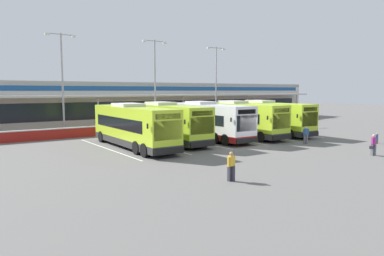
{
  "coord_description": "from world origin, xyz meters",
  "views": [
    {
      "loc": [
        -21.69,
        -22.26,
        4.91
      ],
      "look_at": [
        -3.8,
        3.0,
        1.6
      ],
      "focal_mm": 33.15,
      "sensor_mm": 36.0,
      "label": 1
    }
  ],
  "objects_px": {
    "pedestrian_near_bin": "(231,165)",
    "lamp_post_west": "(62,77)",
    "coach_bus_leftmost": "(133,127)",
    "coach_bus_right_centre": "(238,120)",
    "coach_bus_left_centre": "(166,123)",
    "pedestrian_child": "(377,138)",
    "coach_bus_centre": "(206,121)",
    "coach_bus_rightmost": "(266,118)",
    "lamp_post_centre": "(155,79)",
    "pedestrian_in_dark_coat": "(306,134)",
    "pedestrian_with_handbag": "(374,144)",
    "lamp_post_east": "(216,80)"
  },
  "relations": [
    {
      "from": "coach_bus_left_centre",
      "to": "coach_bus_rightmost",
      "type": "distance_m",
      "value": 12.55
    },
    {
      "from": "lamp_post_east",
      "to": "pedestrian_with_handbag",
      "type": "bearing_deg",
      "value": -102.56
    },
    {
      "from": "lamp_post_centre",
      "to": "coach_bus_leftmost",
      "type": "bearing_deg",
      "value": -127.42
    },
    {
      "from": "pedestrian_with_handbag",
      "to": "pedestrian_near_bin",
      "type": "relative_size",
      "value": 1.0
    },
    {
      "from": "coach_bus_left_centre",
      "to": "lamp_post_east",
      "type": "distance_m",
      "value": 18.85
    },
    {
      "from": "lamp_post_east",
      "to": "pedestrian_in_dark_coat",
      "type": "bearing_deg",
      "value": -104.52
    },
    {
      "from": "coach_bus_left_centre",
      "to": "pedestrian_with_handbag",
      "type": "relative_size",
      "value": 7.54
    },
    {
      "from": "coach_bus_left_centre",
      "to": "coach_bus_centre",
      "type": "bearing_deg",
      "value": -7.44
    },
    {
      "from": "pedestrian_near_bin",
      "to": "lamp_post_centre",
      "type": "relative_size",
      "value": 0.15
    },
    {
      "from": "coach_bus_left_centre",
      "to": "pedestrian_near_bin",
      "type": "relative_size",
      "value": 7.54
    },
    {
      "from": "coach_bus_right_centre",
      "to": "coach_bus_rightmost",
      "type": "xyz_separation_m",
      "value": [
        4.01,
        -0.17,
        0.0
      ]
    },
    {
      "from": "coach_bus_left_centre",
      "to": "coach_bus_rightmost",
      "type": "bearing_deg",
      "value": -5.03
    },
    {
      "from": "pedestrian_near_bin",
      "to": "pedestrian_child",
      "type": "bearing_deg",
      "value": 6.94
    },
    {
      "from": "coach_bus_right_centre",
      "to": "pedestrian_child",
      "type": "bearing_deg",
      "value": -59.28
    },
    {
      "from": "pedestrian_child",
      "to": "coach_bus_centre",
      "type": "bearing_deg",
      "value": 132.81
    },
    {
      "from": "pedestrian_child",
      "to": "pedestrian_near_bin",
      "type": "distance_m",
      "value": 20.16
    },
    {
      "from": "coach_bus_centre",
      "to": "pedestrian_child",
      "type": "relative_size",
      "value": 12.16
    },
    {
      "from": "lamp_post_west",
      "to": "lamp_post_east",
      "type": "height_order",
      "value": "same"
    },
    {
      "from": "lamp_post_centre",
      "to": "lamp_post_west",
      "type": "bearing_deg",
      "value": 173.5
    },
    {
      "from": "pedestrian_child",
      "to": "lamp_post_west",
      "type": "distance_m",
      "value": 32.22
    },
    {
      "from": "coach_bus_leftmost",
      "to": "coach_bus_left_centre",
      "type": "distance_m",
      "value": 4.25
    },
    {
      "from": "coach_bus_centre",
      "to": "pedestrian_with_handbag",
      "type": "distance_m",
      "value": 15.4
    },
    {
      "from": "pedestrian_child",
      "to": "lamp_post_east",
      "type": "height_order",
      "value": "lamp_post_east"
    },
    {
      "from": "pedestrian_in_dark_coat",
      "to": "pedestrian_child",
      "type": "distance_m",
      "value": 6.57
    },
    {
      "from": "coach_bus_right_centre",
      "to": "pedestrian_child",
      "type": "height_order",
      "value": "coach_bus_right_centre"
    },
    {
      "from": "coach_bus_left_centre",
      "to": "coach_bus_right_centre",
      "type": "distance_m",
      "value": 8.55
    },
    {
      "from": "pedestrian_near_bin",
      "to": "coach_bus_left_centre",
      "type": "bearing_deg",
      "value": 72.1
    },
    {
      "from": "coach_bus_right_centre",
      "to": "pedestrian_with_handbag",
      "type": "height_order",
      "value": "coach_bus_right_centre"
    },
    {
      "from": "coach_bus_leftmost",
      "to": "lamp_post_centre",
      "type": "bearing_deg",
      "value": 52.58
    },
    {
      "from": "coach_bus_centre",
      "to": "pedestrian_in_dark_coat",
      "type": "distance_m",
      "value": 9.72
    },
    {
      "from": "coach_bus_leftmost",
      "to": "lamp_post_west",
      "type": "relative_size",
      "value": 1.11
    },
    {
      "from": "coach_bus_leftmost",
      "to": "coach_bus_right_centre",
      "type": "relative_size",
      "value": 1.0
    },
    {
      "from": "pedestrian_child",
      "to": "lamp_post_centre",
      "type": "xyz_separation_m",
      "value": [
        -10.98,
        21.86,
        5.75
      ]
    },
    {
      "from": "pedestrian_with_handbag",
      "to": "pedestrian_child",
      "type": "bearing_deg",
      "value": 25.26
    },
    {
      "from": "pedestrian_in_dark_coat",
      "to": "lamp_post_centre",
      "type": "relative_size",
      "value": 0.15
    },
    {
      "from": "coach_bus_rightmost",
      "to": "pedestrian_near_bin",
      "type": "xyz_separation_m",
      "value": [
        -17.27,
        -13.64,
        -0.91
      ]
    },
    {
      "from": "coach_bus_centre",
      "to": "lamp_post_west",
      "type": "bearing_deg",
      "value": 133.72
    },
    {
      "from": "coach_bus_left_centre",
      "to": "pedestrian_with_handbag",
      "type": "bearing_deg",
      "value": -59.19
    },
    {
      "from": "coach_bus_left_centre",
      "to": "lamp_post_centre",
      "type": "xyz_separation_m",
      "value": [
        4.27,
        9.56,
        4.5
      ]
    },
    {
      "from": "coach_bus_centre",
      "to": "pedestrian_in_dark_coat",
      "type": "height_order",
      "value": "coach_bus_centre"
    },
    {
      "from": "coach_bus_leftmost",
      "to": "coach_bus_left_centre",
      "type": "xyz_separation_m",
      "value": [
        4.04,
        1.31,
        0.0
      ]
    },
    {
      "from": "coach_bus_leftmost",
      "to": "lamp_post_centre",
      "type": "height_order",
      "value": "lamp_post_centre"
    },
    {
      "from": "pedestrian_near_bin",
      "to": "pedestrian_in_dark_coat",
      "type": "bearing_deg",
      "value": 22.92
    },
    {
      "from": "pedestrian_near_bin",
      "to": "lamp_post_west",
      "type": "xyz_separation_m",
      "value": [
        -1.71,
        25.52,
        5.42
      ]
    },
    {
      "from": "lamp_post_west",
      "to": "lamp_post_centre",
      "type": "bearing_deg",
      "value": -6.5
    },
    {
      "from": "pedestrian_in_dark_coat",
      "to": "coach_bus_centre",
      "type": "bearing_deg",
      "value": 124.48
    },
    {
      "from": "pedestrian_with_handbag",
      "to": "pedestrian_near_bin",
      "type": "distance_m",
      "value": 13.84
    },
    {
      "from": "pedestrian_with_handbag",
      "to": "lamp_post_west",
      "type": "height_order",
      "value": "lamp_post_west"
    },
    {
      "from": "coach_bus_left_centre",
      "to": "lamp_post_centre",
      "type": "distance_m",
      "value": 11.4
    },
    {
      "from": "pedestrian_with_handbag",
      "to": "coach_bus_right_centre",
      "type": "bearing_deg",
      "value": 92.32
    }
  ]
}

